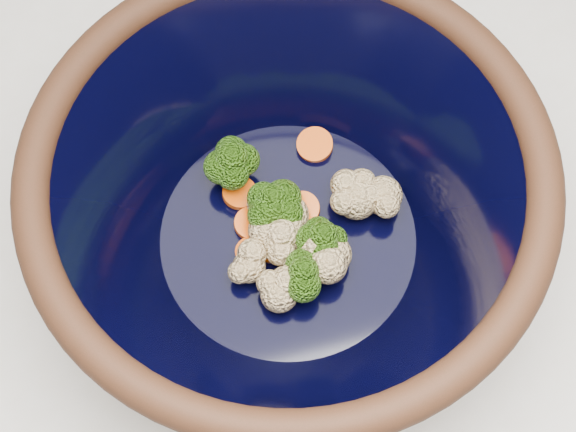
# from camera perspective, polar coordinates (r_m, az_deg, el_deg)

# --- Properties ---
(ground) EXTENTS (3.00, 3.00, 0.00)m
(ground) POSITION_cam_1_polar(r_m,az_deg,el_deg) (1.55, 0.83, -11.67)
(ground) COLOR #9E7A54
(ground) RESTS_ON ground
(counter) EXTENTS (1.20, 1.20, 0.90)m
(counter) POSITION_cam_1_polar(r_m,az_deg,el_deg) (1.12, 1.14, -6.50)
(counter) COLOR silver
(counter) RESTS_ON ground
(mixing_bowl) EXTENTS (0.41, 0.41, 0.16)m
(mixing_bowl) POSITION_cam_1_polar(r_m,az_deg,el_deg) (0.58, -0.00, 0.63)
(mixing_bowl) COLOR black
(mixing_bowl) RESTS_ON counter
(vegetable_pile) EXTENTS (0.15, 0.15, 0.05)m
(vegetable_pile) POSITION_cam_1_polar(r_m,az_deg,el_deg) (0.61, 0.26, -0.30)
(vegetable_pile) COLOR #608442
(vegetable_pile) RESTS_ON mixing_bowl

